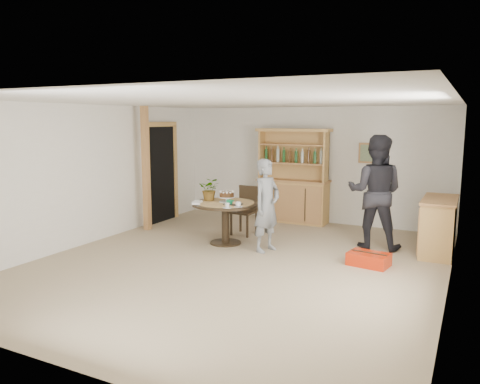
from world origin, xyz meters
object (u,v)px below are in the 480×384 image
(dining_table, at_px, (225,211))
(adult_person, at_px, (375,192))
(dining_chair, at_px, (246,207))
(teen_boy, at_px, (267,205))
(hutch, at_px, (293,191))
(sideboard, at_px, (439,226))
(red_suitcase, at_px, (369,259))

(dining_table, xyz_separation_m, adult_person, (2.45, 0.93, 0.39))
(dining_chair, relative_size, teen_boy, 0.60)
(dining_chair, bearing_deg, dining_table, -86.74)
(hutch, height_order, adult_person, hutch)
(sideboard, bearing_deg, dining_chair, -176.46)
(hutch, height_order, dining_chair, hutch)
(sideboard, distance_m, red_suitcase, 1.54)
(dining_table, distance_m, red_suitcase, 2.65)
(hutch, distance_m, dining_table, 2.33)
(teen_boy, relative_size, red_suitcase, 2.41)
(sideboard, distance_m, dining_table, 3.64)
(hutch, relative_size, teen_boy, 1.29)
(sideboard, distance_m, dining_chair, 3.49)
(hutch, relative_size, dining_chair, 2.16)
(teen_boy, height_order, adult_person, adult_person)
(hutch, xyz_separation_m, sideboard, (3.04, -1.24, -0.22))
(red_suitcase, bearing_deg, sideboard, 62.23)
(dining_table, relative_size, dining_chair, 1.27)
(dining_chair, bearing_deg, teen_boy, -44.12)
(hutch, bearing_deg, teen_boy, -80.46)
(hutch, distance_m, adult_person, 2.44)
(dining_table, bearing_deg, adult_person, 20.77)
(dining_chair, xyz_separation_m, teen_boy, (0.85, -0.93, 0.26))
(teen_boy, relative_size, adult_person, 0.80)
(dining_table, bearing_deg, red_suitcase, -3.28)
(sideboard, xyz_separation_m, teen_boy, (-2.64, -1.14, 0.32))
(sideboard, xyz_separation_m, adult_person, (-1.04, -0.12, 0.52))
(dining_chair, distance_m, teen_boy, 1.28)
(teen_boy, bearing_deg, dining_table, 99.55)
(hutch, height_order, sideboard, hutch)
(sideboard, height_order, red_suitcase, sideboard)
(adult_person, bearing_deg, hutch, -37.80)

